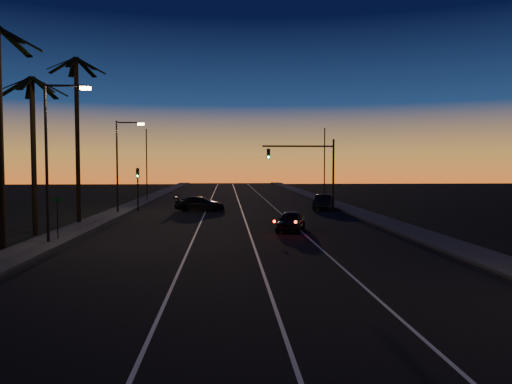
{
  "coord_description": "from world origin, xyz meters",
  "views": [
    {
      "loc": [
        -1.01,
        -8.43,
        4.45
      ],
      "look_at": [
        0.83,
        22.25,
        2.8
      ],
      "focal_mm": 35.0,
      "sensor_mm": 36.0,
      "label": 1
    }
  ],
  "objects": [
    {
      "name": "far_pole_right",
      "position": [
        11.0,
        52.0,
        4.5
      ],
      "size": [
        0.14,
        0.14,
        9.0
      ],
      "primitive_type": "cylinder",
      "color": "black",
      "rests_on": "ground"
    },
    {
      "name": "streetlight_left_near",
      "position": [
        -10.7,
        20.0,
        5.32
      ],
      "size": [
        2.55,
        0.26,
        9.0
      ],
      "color": "black",
      "rests_on": "ground"
    },
    {
      "name": "far_pole_left",
      "position": [
        -11.0,
        55.0,
        4.5
      ],
      "size": [
        0.14,
        0.14,
        9.0
      ],
      "primitive_type": "cylinder",
      "color": "black",
      "rests_on": "ground"
    },
    {
      "name": "sidewalk_right",
      "position": [
        11.2,
        30.0,
        0.08
      ],
      "size": [
        2.4,
        170.0,
        0.16
      ],
      "primitive_type": "cube",
      "color": "#353533",
      "rests_on": "ground"
    },
    {
      "name": "palm_mid",
      "position": [
        -13.2,
        24.0,
        6.25
      ],
      "size": [
        4.25,
        4.16,
        10.03
      ],
      "color": "black",
      "rests_on": "ground"
    },
    {
      "name": "lane_stripe_left",
      "position": [
        -3.0,
        30.0,
        0.02
      ],
      "size": [
        0.12,
        160.0,
        0.01
      ],
      "primitive_type": "cube",
      "color": "silver",
      "rests_on": "road"
    },
    {
      "name": "road",
      "position": [
        0.0,
        30.0,
        0.01
      ],
      "size": [
        20.0,
        170.0,
        0.01
      ],
      "primitive_type": "cube",
      "color": "black",
      "rests_on": "ground"
    },
    {
      "name": "signal_mast",
      "position": [
        7.14,
        39.99,
        4.78
      ],
      "size": [
        7.1,
        0.41,
        7.0
      ],
      "color": "black",
      "rests_on": "ground"
    },
    {
      "name": "right_car",
      "position": [
        8.69,
        40.62,
        0.77
      ],
      "size": [
        3.01,
        4.86,
        1.51
      ],
      "color": "black",
      "rests_on": "road"
    },
    {
      "name": "street_sign",
      "position": [
        -10.8,
        21.0,
        1.66
      ],
      "size": [
        0.7,
        0.06,
        2.6
      ],
      "color": "black",
      "rests_on": "ground"
    },
    {
      "name": "signal_post",
      "position": [
        -9.5,
        39.98,
        2.89
      ],
      "size": [
        0.28,
        0.37,
        4.2
      ],
      "color": "black",
      "rests_on": "ground"
    },
    {
      "name": "palm_far",
      "position": [
        -12.2,
        30.0,
        7.61
      ],
      "size": [
        4.25,
        4.16,
        12.53
      ],
      "color": "black",
      "rests_on": "ground"
    },
    {
      "name": "streetlight_left_far",
      "position": [
        -10.69,
        38.0,
        5.06
      ],
      "size": [
        2.55,
        0.26,
        8.5
      ],
      "color": "black",
      "rests_on": "ground"
    },
    {
      "name": "cross_car",
      "position": [
        -3.57,
        39.87,
        0.72
      ],
      "size": [
        5.03,
        2.35,
        1.42
      ],
      "color": "black",
      "rests_on": "road"
    },
    {
      "name": "lane_stripe_mid",
      "position": [
        0.5,
        30.0,
        0.02
      ],
      "size": [
        0.12,
        160.0,
        0.01
      ],
      "primitive_type": "cube",
      "color": "silver",
      "rests_on": "road"
    },
    {
      "name": "lead_car",
      "position": [
        3.34,
        24.82,
        0.69
      ],
      "size": [
        2.75,
        4.69,
        1.35
      ],
      "color": "black",
      "rests_on": "road"
    },
    {
      "name": "lane_stripe_right",
      "position": [
        4.0,
        30.0,
        0.02
      ],
      "size": [
        0.12,
        160.0,
        0.01
      ],
      "primitive_type": "cube",
      "color": "silver",
      "rests_on": "road"
    },
    {
      "name": "sidewalk_left",
      "position": [
        -11.2,
        30.0,
        0.08
      ],
      "size": [
        2.4,
        170.0,
        0.16
      ],
      "primitive_type": "cube",
      "color": "#353533",
      "rests_on": "ground"
    }
  ]
}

